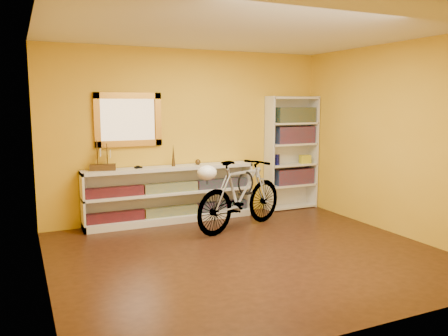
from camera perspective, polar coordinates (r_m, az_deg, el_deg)
name	(u,v)px	position (r m, az deg, el deg)	size (l,w,h in m)	color
floor	(248,254)	(5.55, 3.06, -10.76)	(4.50, 4.00, 0.01)	black
ceiling	(250,29)	(5.31, 3.29, 16.93)	(4.50, 4.00, 0.01)	silver
back_wall	(189,135)	(7.10, -4.40, 4.17)	(4.50, 0.01, 2.60)	gold
left_wall	(39,155)	(4.68, -22.10, 1.48)	(0.01, 4.00, 2.60)	gold
right_wall	(396,139)	(6.63, 20.72, 3.37)	(0.01, 4.00, 2.60)	gold
gilt_mirror	(128,120)	(6.78, -11.89, 5.94)	(0.98, 0.06, 0.78)	#94611B
wall_socket	(241,196)	(7.59, 2.14, -3.56)	(0.09, 0.01, 0.09)	silver
console_unit	(171,194)	(6.92, -6.68, -3.28)	(2.60, 0.35, 0.85)	silver
cd_row_lower	(171,211)	(6.96, -6.59, -5.37)	(2.50, 0.13, 0.14)	black
cd_row_upper	(171,187)	(6.88, -6.64, -2.42)	(2.50, 0.13, 0.14)	navy
model_ship	(102,156)	(6.59, -15.00, 1.51)	(0.36, 0.13, 0.42)	#3A2510
toy_car	(138,168)	(6.72, -10.66, -0.03)	(0.00, 0.00, 0.00)	black
bronze_ornament	(173,155)	(6.85, -6.36, 1.60)	(0.06, 0.06, 0.33)	#4F381B
decorative_orb	(198,162)	(6.99, -3.29, 0.76)	(0.08, 0.08, 0.08)	#4F381B
bookcase	(292,153)	(7.79, 8.45, 1.88)	(0.90, 0.30, 1.90)	silver
book_row_a	(293,176)	(7.87, 8.69, -1.04)	(0.70, 0.22, 0.26)	maroon
book_row_b	(294,135)	(7.79, 8.81, 4.12)	(0.70, 0.22, 0.28)	maroon
book_row_c	(295,115)	(7.77, 8.86, 6.59)	(0.70, 0.22, 0.25)	#174551
travel_mug	(277,160)	(7.63, 6.69, 1.05)	(0.08, 0.08, 0.18)	#151893
red_tin	(281,117)	(7.66, 7.16, 6.31)	(0.14, 0.14, 0.17)	maroon
yellow_bag	(305,159)	(7.91, 10.11, 1.09)	(0.18, 0.12, 0.14)	gold
bicycle	(241,194)	(6.49, 2.11, -3.31)	(1.71, 0.44, 1.01)	silver
helmet	(207,173)	(5.96, -2.14, -0.60)	(0.26, 0.25, 0.20)	white
u_lock	(246,183)	(6.53, 2.71, -1.88)	(0.25, 0.25, 0.03)	black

